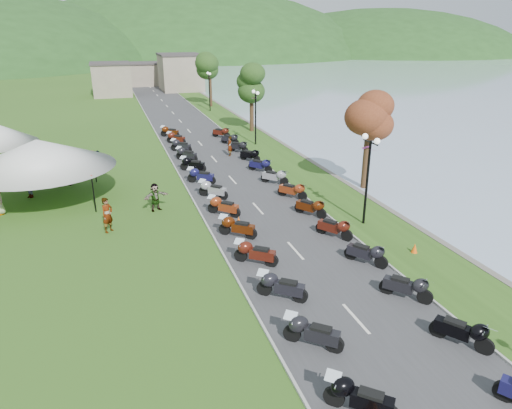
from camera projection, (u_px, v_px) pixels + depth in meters
road at (200, 143)px, 44.01m from camera, size 7.00×120.00×0.02m
hills_backdrop at (122, 56)px, 186.09m from camera, size 360.00×120.00×76.00m
far_building at (139, 75)px, 82.50m from camera, size 18.00×16.00×5.00m
moto_row_left at (224, 207)px, 26.82m from camera, size 2.60×46.40×1.10m
moto_row_right at (301, 198)px, 28.18m from camera, size 2.60×42.85×1.10m
vendor_tent_main at (42, 171)px, 28.67m from camera, size 6.09×6.09×4.00m
tree_lakeside at (368, 132)px, 30.42m from camera, size 2.81×2.81×7.80m
pedestrian_a at (109, 232)px, 24.88m from camera, size 0.88×0.88×1.96m
pedestrian_b at (67, 185)px, 32.35m from camera, size 1.07×0.85×1.93m
pedestrian_c at (30, 198)px, 29.89m from camera, size 1.22×1.14×1.83m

